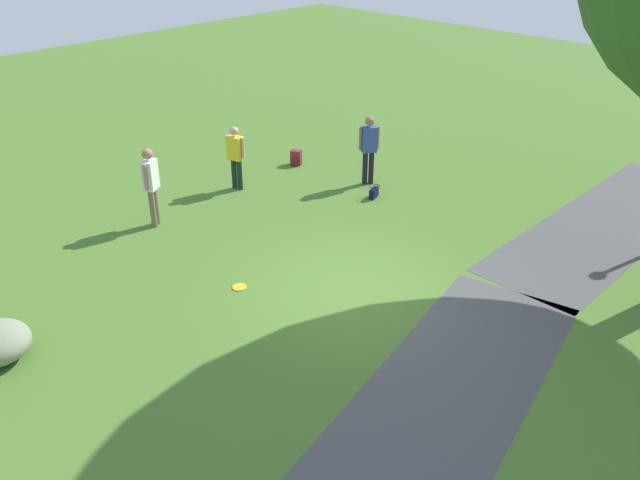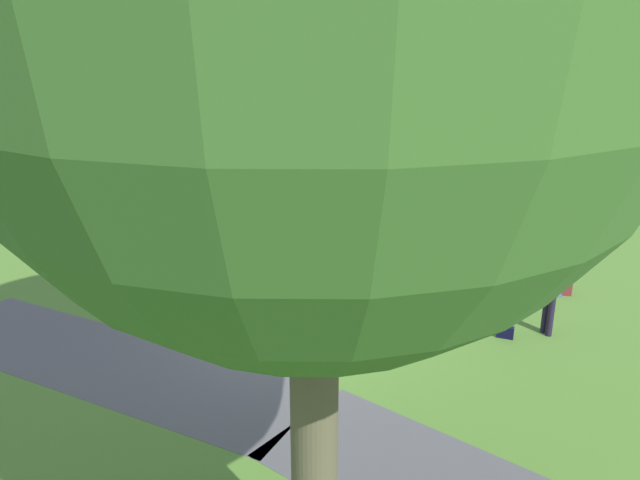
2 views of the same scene
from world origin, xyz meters
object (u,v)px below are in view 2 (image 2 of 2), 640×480
Objects in this scene: backpack_by_boulder at (192,233)px; handbag_on_grass at (505,331)px; woman_with_handbag at (552,286)px; spare_backpack_on_lawn at (566,286)px; passerby_on_path at (480,238)px; frisbee_on_grass at (291,288)px; man_near_boulder at (386,216)px; lawn_boulder at (209,231)px.

handbag_on_grass is at bearing 179.07° from backpack_by_boulder.
woman_with_handbag is at bearing -130.11° from handbag_on_grass.
spare_backpack_on_lawn is (0.36, -2.21, -0.82)m from woman_with_handbag.
passerby_on_path is at bearing -40.40° from woman_with_handbag.
passerby_on_path is 5.98× the size of frisbee_on_grass.
man_near_boulder is 5.21m from handbag_on_grass.
handbag_on_grass is 0.85× the size of spare_backpack_on_lawn.
backpack_by_boulder is 1.50× the size of frisbee_on_grass.
spare_backpack_on_lawn is at bearing -144.20° from frisbee_on_grass.
passerby_on_path is at bearing -174.67° from man_near_boulder.
lawn_boulder is 0.91× the size of passerby_on_path.
frisbee_on_grass is (5.43, 1.45, -1.01)m from woman_with_handbag.
man_near_boulder is at bearing -96.98° from frisbee_on_grass.
lawn_boulder reaches higher than backpack_by_boulder.
passerby_on_path is 3.98× the size of backpack_by_boulder.
backpack_by_boulder and spare_backpack_on_lawn have the same top height.
woman_with_handbag is at bearing 159.52° from man_near_boulder.
passerby_on_path is 3.98× the size of spare_backpack_on_lawn.
frisbee_on_grass is at bearing 83.02° from man_near_boulder.
lawn_boulder is 4.97m from man_near_boulder.
man_near_boulder is 3.50m from frisbee_on_grass.
handbag_on_grass is 1.28× the size of frisbee_on_grass.
lawn_boulder is at bearing 1.99° from woman_with_handbag.
spare_backpack_on_lawn is at bearing -164.05° from backpack_by_boulder.
spare_backpack_on_lawn reaches higher than handbag_on_grass.
man_near_boulder is at bearing -20.48° from woman_with_handbag.
backpack_by_boulder is at bearing 26.13° from man_near_boulder.
spare_backpack_on_lawn is (-2.12, -0.09, -0.72)m from passerby_on_path.
woman_with_handbag is 5.71m from frisbee_on_grass.
man_near_boulder is 4.46× the size of backpack_by_boulder.
woman_with_handbag is at bearing 139.60° from passerby_on_path.
man_near_boulder reaches higher than passerby_on_path.
passerby_on_path is (-6.93, -2.44, 0.61)m from lawn_boulder.
frisbee_on_grass is (-3.98, 1.12, -0.29)m from lawn_boulder.
passerby_on_path is 7.91m from backpack_by_boulder.
passerby_on_path is at bearing 2.55° from spare_backpack_on_lawn.
lawn_boulder is 7.37m from passerby_on_path.
handbag_on_grass is 0.85× the size of backpack_by_boulder.
handbag_on_grass reaches higher than frisbee_on_grass.
lawn_boulder is 0.83× the size of woman_with_handbag.
handbag_on_grass is (-4.46, 2.55, -0.90)m from man_near_boulder.
handbag_on_grass is (-1.92, 2.79, -0.77)m from passerby_on_path.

